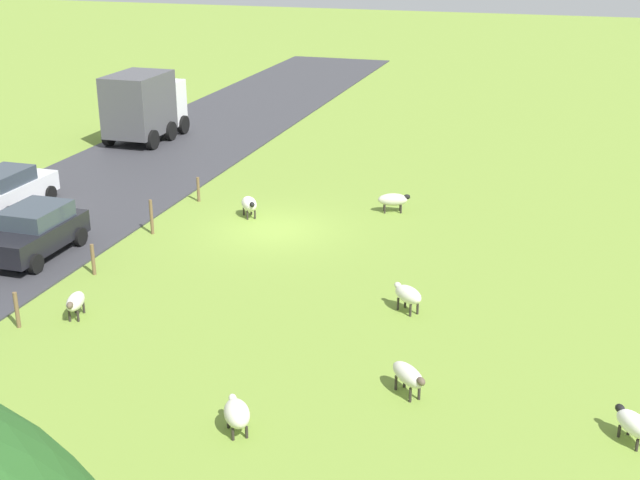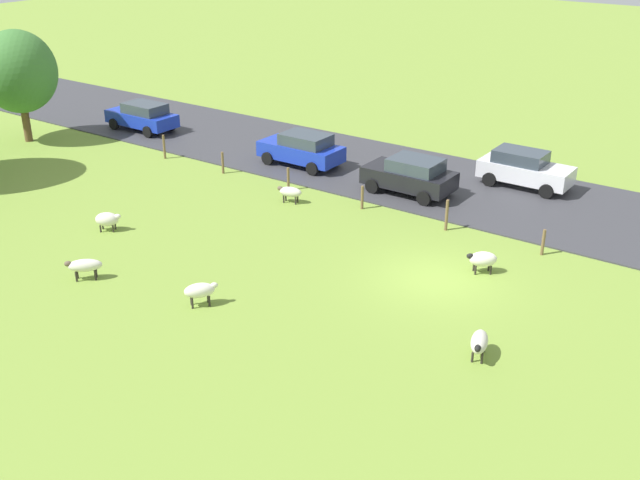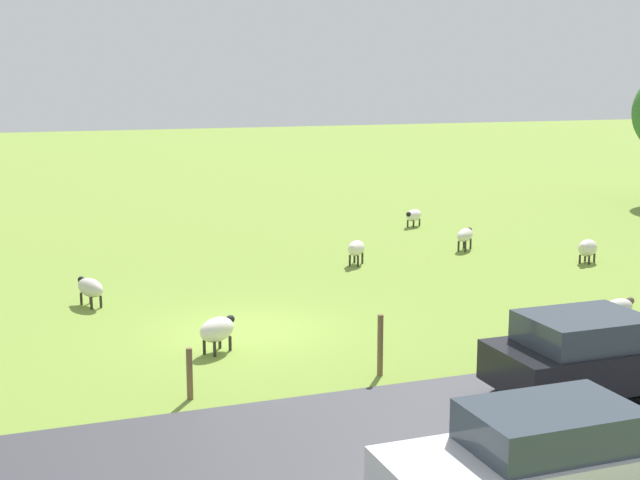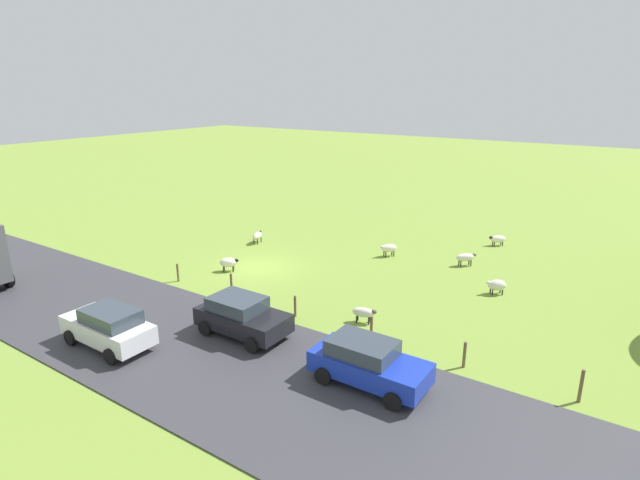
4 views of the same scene
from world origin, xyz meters
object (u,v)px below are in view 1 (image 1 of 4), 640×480
Objects in this scene: sheep_1 at (249,204)px; sheep_4 at (393,200)px; sheep_2 at (75,302)px; sheep_0 at (237,413)px; sheep_6 at (408,375)px; car_0 at (8,189)px; truck_0 at (144,105)px; car_1 at (33,231)px; sheep_3 at (408,295)px; sheep_5 at (634,424)px.

sheep_1 is 5.57m from sheep_4.
sheep_0 is at bearing 148.54° from sheep_2.
car_0 is at bearing -26.79° from sheep_6.
truck_0 reaches higher than sheep_2.
car_1 is (-3.76, 3.79, -0.01)m from car_0.
sheep_6 reaches higher than sheep_4.
car_1 is at bearing 104.80° from truck_0.
sheep_1 reaches higher than sheep_0.
car_0 reaches higher than sheep_0.
sheep_2 is 1.01× the size of sheep_6.
sheep_6 is 27.31m from truck_0.
car_0 is at bearing -14.61° from sheep_3.
sheep_0 is 0.93× the size of sheep_2.
sheep_3 is 0.85× the size of sheep_4.
sheep_1 reaches higher than sheep_6.
sheep_5 is at bearing 140.10° from sheep_3.
car_0 is at bearing -45.25° from car_1.
sheep_0 reaches higher than sheep_4.
sheep_4 is (-5.12, -2.21, -0.02)m from sheep_1.
sheep_1 reaches higher than sheep_2.
sheep_2 is 0.29× the size of car_1.
sheep_3 is (-8.97, -3.19, 0.05)m from sheep_2.
car_1 is at bearing -43.61° from sheep_2.
sheep_2 is at bearing -31.46° from sheep_0.
sheep_2 is at bearing 81.32° from sheep_1.
sheep_5 is 0.96× the size of sheep_6.
sheep_2 is 10.02m from sheep_6.
car_0 is at bearing -38.99° from sheep_0.
sheep_4 is 13.30m from car_1.
sheep_3 is 0.26× the size of car_0.
car_1 is (13.85, -5.10, 0.38)m from sheep_6.
truck_0 is 16.01m from car_1.
sheep_3 reaches higher than sheep_0.
sheep_0 is at bearing 39.36° from sheep_6.
sheep_4 is at bearing 153.35° from truck_0.
sheep_5 is (-6.04, 5.05, -0.08)m from sheep_3.
car_1 reaches higher than sheep_5.
sheep_5 is (-8.37, -2.20, -0.03)m from sheep_0.
truck_0 is at bearing -88.41° from car_0.
sheep_3 is 17.21m from car_0.
sheep_4 is 0.32× the size of car_1.
sheep_1 is 9.90m from sheep_3.
sheep_1 is 9.41m from car_0.
sheep_0 is 8.66m from sheep_5.
sheep_1 is 1.00× the size of sheep_5.
sheep_1 is 13.89m from sheep_6.
sheep_6 is at bearing 131.11° from truck_0.
car_1 is (12.89, -0.55, 0.37)m from sheep_3.
sheep_5 is 19.75m from car_1.
truck_0 is at bearing -57.80° from sheep_0.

